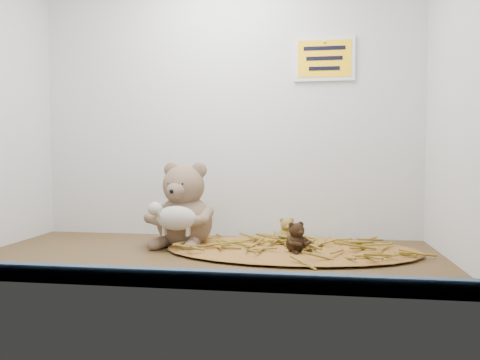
# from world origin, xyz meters

# --- Properties ---
(alcove_shell) EXTENTS (1.20, 0.60, 0.90)m
(alcove_shell) POSITION_xyz_m (0.00, 0.09, 0.45)
(alcove_shell) COLOR #463218
(alcove_shell) RESTS_ON ground
(front_rail) EXTENTS (1.19, 0.02, 0.04)m
(front_rail) POSITION_xyz_m (0.00, -0.29, 0.02)
(front_rail) COLOR #344B64
(front_rail) RESTS_ON shelf_floor
(straw_bed) EXTENTS (0.68, 0.39, 0.01)m
(straw_bed) POSITION_xyz_m (0.21, 0.08, 0.01)
(straw_bed) COLOR brown
(straw_bed) RESTS_ON shelf_floor
(main_teddy) EXTENTS (0.22, 0.23, 0.24)m
(main_teddy) POSITION_xyz_m (-0.09, 0.12, 0.12)
(main_teddy) COLOR #846951
(main_teddy) RESTS_ON shelf_floor
(toy_lamb) EXTENTS (0.14, 0.09, 0.09)m
(toy_lamb) POSITION_xyz_m (-0.09, 0.04, 0.09)
(toy_lamb) COLOR beige
(toy_lamb) RESTS_ON main_teddy
(mini_teddy_tan) EXTENTS (0.07, 0.07, 0.07)m
(mini_teddy_tan) POSITION_xyz_m (0.20, 0.14, 0.05)
(mini_teddy_tan) COLOR olive
(mini_teddy_tan) RESTS_ON straw_bed
(mini_teddy_brown) EXTENTS (0.09, 0.09, 0.08)m
(mini_teddy_brown) POSITION_xyz_m (0.23, 0.03, 0.05)
(mini_teddy_brown) COLOR black
(mini_teddy_brown) RESTS_ON straw_bed
(wall_sign) EXTENTS (0.16, 0.01, 0.11)m
(wall_sign) POSITION_xyz_m (0.30, 0.29, 0.55)
(wall_sign) COLOR #FFBA0D
(wall_sign) RESTS_ON back_wall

